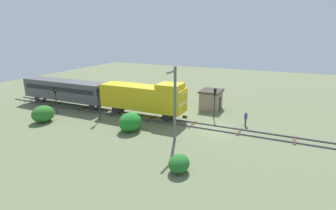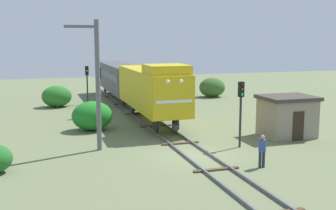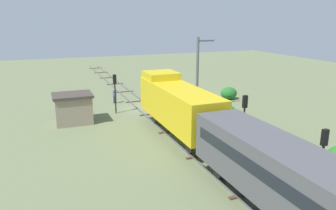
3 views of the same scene
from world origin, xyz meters
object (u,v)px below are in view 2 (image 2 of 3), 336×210
passenger_car_leading (119,76)px  relay_hut (287,116)px  worker_by_signal (97,113)px  traffic_signal_mid (99,83)px  locomotive (152,88)px  catenary_mast (97,82)px  traffic_signal_far (87,78)px  worker_near_track (262,149)px  traffic_signal_near (241,102)px

passenger_car_leading → relay_hut: passenger_car_leading is taller
worker_by_signal → traffic_signal_mid: bearing=161.2°
locomotive → catenary_mast: catenary_mast is taller
traffic_signal_mid → traffic_signal_far: 6.99m
traffic_signal_mid → worker_by_signal: size_ratio=2.41×
worker_by_signal → relay_hut: 13.62m
locomotive → traffic_signal_far: locomotive is taller
locomotive → traffic_signal_far: 11.93m
traffic_signal_far → worker_by_signal: size_ratio=2.23×
locomotive → worker_near_track: size_ratio=6.82×
traffic_signal_far → worker_by_signal: (-0.60, -11.11, -1.66)m
traffic_signal_near → catenary_mast: (-8.26, 1.89, 1.25)m
traffic_signal_far → traffic_signal_near: bearing=-71.0°
passenger_car_leading → relay_hut: bearing=-69.5°
traffic_signal_near → relay_hut: bearing=20.9°
worker_near_track → catenary_mast: bearing=-37.5°
passenger_car_leading → worker_by_signal: passenger_car_leading is taller
traffic_signal_far → worker_near_track: size_ratio=2.23×
traffic_signal_near → traffic_signal_far: bearing=109.0°
catenary_mast → worker_by_signal: bearing=82.7°
traffic_signal_near → worker_near_track: size_ratio=2.34×
locomotive → catenary_mast: size_ratio=1.53×
passenger_car_leading → traffic_signal_mid: (-3.40, -8.95, 0.32)m
catenary_mast → relay_hut: size_ratio=2.16×
traffic_signal_mid → worker_by_signal: traffic_signal_mid is taller
passenger_car_leading → worker_near_track: passenger_car_leading is taller
traffic_signal_far → catenary_mast: 17.94m
traffic_signal_near → relay_hut: 4.81m
relay_hut → passenger_car_leading: bearing=110.5°
locomotive → worker_by_signal: size_ratio=6.82×
traffic_signal_far → passenger_car_leading: bearing=28.6°
worker_near_track → worker_by_signal: (-6.60, 12.61, 0.00)m
locomotive → traffic_signal_mid: 5.55m
passenger_car_leading → worker_by_signal: bearing=-107.8°
traffic_signal_near → traffic_signal_mid: bearing=117.4°
traffic_signal_near → traffic_signal_far: 20.85m
catenary_mast → traffic_signal_mid: bearing=81.3°
traffic_signal_near → traffic_signal_mid: traffic_signal_mid is taller
traffic_signal_mid → relay_hut: bearing=-45.5°
worker_near_track → relay_hut: 7.62m
traffic_signal_far → worker_by_signal: traffic_signal_far is taller
worker_by_signal → catenary_mast: size_ratio=0.22×
traffic_signal_mid → traffic_signal_far: bearing=91.6°
relay_hut → worker_near_track: bearing=-132.1°
traffic_signal_mid → worker_near_track: bearing=-70.9°
traffic_signal_near → worker_by_signal: 11.49m
worker_near_track → relay_hut: bearing=-131.3°
traffic_signal_near → relay_hut: traffic_signal_near is taller
passenger_car_leading → traffic_signal_far: (-3.60, -1.96, 0.13)m
traffic_signal_near → traffic_signal_mid: (-6.60, 12.72, 0.07)m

